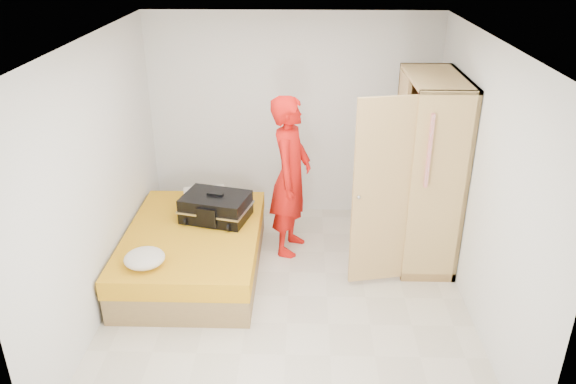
{
  "coord_description": "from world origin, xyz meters",
  "views": [
    {
      "loc": [
        0.13,
        -4.81,
        3.44
      ],
      "look_at": [
        -0.01,
        0.41,
        1.0
      ],
      "focal_mm": 35.0,
      "sensor_mm": 36.0,
      "label": 1
    }
  ],
  "objects_px": {
    "bed": "(194,251)",
    "round_cushion": "(145,258)",
    "person": "(291,176)",
    "suitcase": "(216,207)",
    "wardrobe": "(423,177)"
  },
  "relations": [
    {
      "from": "wardrobe",
      "to": "round_cushion",
      "type": "xyz_separation_m",
      "value": [
        -2.83,
        -1.08,
        -0.42
      ]
    },
    {
      "from": "wardrobe",
      "to": "suitcase",
      "type": "height_order",
      "value": "wardrobe"
    },
    {
      "from": "person",
      "to": "round_cushion",
      "type": "bearing_deg",
      "value": 145.03
    },
    {
      "from": "bed",
      "to": "person",
      "type": "distance_m",
      "value": 1.35
    },
    {
      "from": "bed",
      "to": "wardrobe",
      "type": "bearing_deg",
      "value": 8.87
    },
    {
      "from": "suitcase",
      "to": "wardrobe",
      "type": "bearing_deg",
      "value": 16.71
    },
    {
      "from": "bed",
      "to": "person",
      "type": "xyz_separation_m",
      "value": [
        1.05,
        0.51,
        0.68
      ]
    },
    {
      "from": "round_cushion",
      "to": "bed",
      "type": "bearing_deg",
      "value": 64.4
    },
    {
      "from": "person",
      "to": "suitcase",
      "type": "relative_size",
      "value": 2.24
    },
    {
      "from": "suitcase",
      "to": "round_cushion",
      "type": "xyz_separation_m",
      "value": [
        -0.55,
        -0.99,
        -0.06
      ]
    },
    {
      "from": "bed",
      "to": "round_cushion",
      "type": "distance_m",
      "value": 0.83
    },
    {
      "from": "bed",
      "to": "wardrobe",
      "type": "height_order",
      "value": "wardrobe"
    },
    {
      "from": "person",
      "to": "suitcase",
      "type": "height_order",
      "value": "person"
    },
    {
      "from": "wardrobe",
      "to": "suitcase",
      "type": "distance_m",
      "value": 2.31
    },
    {
      "from": "person",
      "to": "round_cushion",
      "type": "xyz_separation_m",
      "value": [
        -1.38,
        -1.2,
        -0.35
      ]
    }
  ]
}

